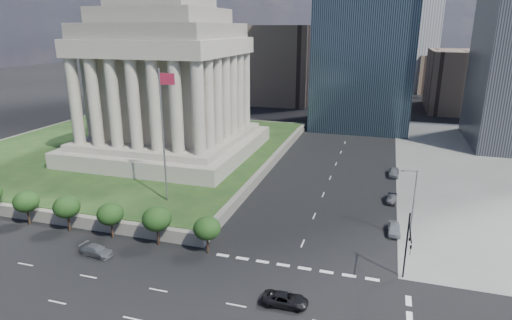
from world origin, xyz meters
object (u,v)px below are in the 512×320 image
at_px(flagpole, 164,129).
at_px(street_lamp_north, 412,201).
at_px(war_memorial, 165,58).
at_px(parked_sedan_near, 394,229).
at_px(traffic_signal_ne, 408,243).
at_px(suv_grey, 97,251).
at_px(parked_sedan_mid, 392,198).
at_px(parked_sedan_far, 394,172).
at_px(pickup_truck, 285,299).

xyz_separation_m(flagpole, street_lamp_north, (35.16, 1.00, -7.45)).
height_order(war_memorial, parked_sedan_near, war_memorial).
bearing_deg(flagpole, parked_sedan_near, 4.40).
distance_m(traffic_signal_ne, suv_grey, 37.13).
relative_size(street_lamp_north, parked_sedan_mid, 2.55).
bearing_deg(parked_sedan_far, flagpole, -137.31).
relative_size(street_lamp_north, parked_sedan_near, 2.38).
bearing_deg(parked_sedan_near, street_lamp_north, -42.46).
relative_size(flagpole, street_lamp_north, 2.00).
bearing_deg(war_memorial, street_lamp_north, -25.92).
distance_m(pickup_truck, parked_sedan_near, 22.71).
relative_size(war_memorial, parked_sedan_mid, 9.95).
xyz_separation_m(suv_grey, parked_sedan_far, (35.59, 42.15, 0.13)).
bearing_deg(parked_sedan_far, pickup_truck, -100.25).
xyz_separation_m(flagpole, parked_sedan_far, (33.33, 27.56, -12.34)).
bearing_deg(suv_grey, parked_sedan_far, -33.00).
relative_size(pickup_truck, parked_sedan_near, 1.13).
xyz_separation_m(flagpole, suv_grey, (-2.26, -14.59, -12.46)).
height_order(pickup_truck, parked_sedan_mid, pickup_truck).
height_order(parked_sedan_near, parked_sedan_far, parked_sedan_far).
bearing_deg(pickup_truck, street_lamp_north, -36.79).
xyz_separation_m(traffic_signal_ne, pickup_truck, (-11.69, -7.17, -4.59)).
height_order(flagpole, parked_sedan_far, flagpole).
xyz_separation_m(street_lamp_north, parked_sedan_far, (-1.83, 26.56, -4.88)).
distance_m(traffic_signal_ne, parked_sedan_mid, 24.83).
height_order(pickup_truck, suv_grey, pickup_truck).
bearing_deg(suv_grey, street_lamp_north, -60.20).
relative_size(suv_grey, parked_sedan_far, 0.99).
relative_size(flagpole, parked_sedan_mid, 5.10).
height_order(traffic_signal_ne, parked_sedan_far, traffic_signal_ne).
distance_m(war_memorial, parked_sedan_far, 50.08).
bearing_deg(parked_sedan_far, parked_sedan_near, -86.90).
distance_m(street_lamp_north, parked_sedan_far, 27.07).
relative_size(pickup_truck, parked_sedan_mid, 1.21).
distance_m(suv_grey, parked_sedan_near, 39.51).
bearing_deg(flagpole, street_lamp_north, 1.63).
distance_m(street_lamp_north, parked_sedan_mid, 14.16).
bearing_deg(street_lamp_north, parked_sedan_near, 139.48).
bearing_deg(parked_sedan_mid, parked_sedan_near, -82.67).
xyz_separation_m(street_lamp_north, pickup_truck, (-12.52, -18.47, -5.00)).
xyz_separation_m(war_memorial, street_lamp_north, (47.33, -23.00, -15.74)).
xyz_separation_m(flagpole, parked_sedan_mid, (32.98, 14.06, -12.47)).
xyz_separation_m(war_memorial, pickup_truck, (34.81, -41.47, -20.74)).
xyz_separation_m(flagpole, parked_sedan_near, (33.33, 2.56, -12.40)).
height_order(street_lamp_north, parked_sedan_mid, street_lamp_north).
relative_size(flagpole, pickup_truck, 4.21).
distance_m(street_lamp_north, suv_grey, 40.85).
distance_m(traffic_signal_ne, parked_sedan_near, 13.68).
xyz_separation_m(traffic_signal_ne, parked_sedan_mid, (-1.35, 24.37, -4.60)).
height_order(flagpole, street_lamp_north, flagpole).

